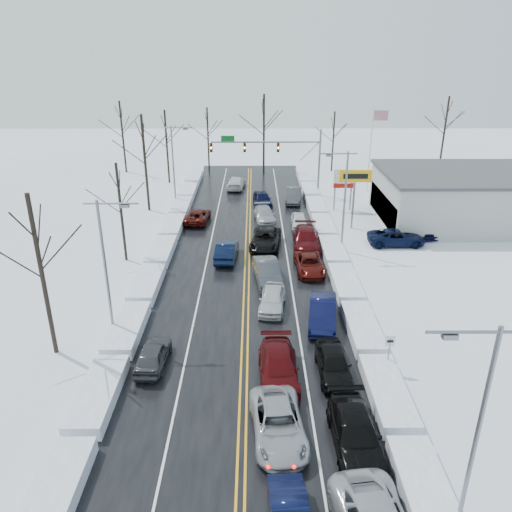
{
  "coord_description": "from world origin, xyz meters",
  "views": [
    {
      "loc": [
        0.58,
        -31.72,
        17.36
      ],
      "look_at": [
        0.74,
        2.95,
        2.5
      ],
      "focal_mm": 35.0,
      "sensor_mm": 36.0,
      "label": 1
    }
  ],
  "objects_px": {
    "tires_plus_sign": "(355,180)",
    "dealership_building": "(480,197)",
    "traffic_signal_mast": "(278,151)",
    "oncoming_car_0": "(227,259)",
    "flagpole": "(372,144)"
  },
  "relations": [
    {
      "from": "tires_plus_sign",
      "to": "dealership_building",
      "type": "relative_size",
      "value": 0.29
    },
    {
      "from": "traffic_signal_mast",
      "to": "dealership_building",
      "type": "xyz_separation_m",
      "value": [
        20.53,
        -9.99,
        -2.82
      ]
    },
    {
      "from": "traffic_signal_mast",
      "to": "oncoming_car_0",
      "type": "relative_size",
      "value": 2.77
    },
    {
      "from": "traffic_signal_mast",
      "to": "oncoming_car_0",
      "type": "bearing_deg",
      "value": -104.76
    },
    {
      "from": "tires_plus_sign",
      "to": "dealership_building",
      "type": "xyz_separation_m",
      "value": [
        13.48,
        2.01,
        -2.34
      ]
    },
    {
      "from": "traffic_signal_mast",
      "to": "dealership_building",
      "type": "distance_m",
      "value": 23.01
    },
    {
      "from": "flagpole",
      "to": "oncoming_car_0",
      "type": "distance_m",
      "value": 28.28
    },
    {
      "from": "tires_plus_sign",
      "to": "dealership_building",
      "type": "distance_m",
      "value": 13.82
    },
    {
      "from": "tires_plus_sign",
      "to": "oncoming_car_0",
      "type": "xyz_separation_m",
      "value": [
        -12.28,
        -7.84,
        -4.99
      ]
    },
    {
      "from": "dealership_building",
      "to": "oncoming_car_0",
      "type": "distance_m",
      "value": 27.7
    },
    {
      "from": "flagpole",
      "to": "tires_plus_sign",
      "type": "bearing_deg",
      "value": -108.44
    },
    {
      "from": "dealership_building",
      "to": "traffic_signal_mast",
      "type": "bearing_deg",
      "value": 154.05
    },
    {
      "from": "traffic_signal_mast",
      "to": "oncoming_car_0",
      "type": "distance_m",
      "value": 21.23
    },
    {
      "from": "traffic_signal_mast",
      "to": "flagpole",
      "type": "distance_m",
      "value": 11.9
    },
    {
      "from": "dealership_building",
      "to": "tires_plus_sign",
      "type": "bearing_deg",
      "value": -171.53
    }
  ]
}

